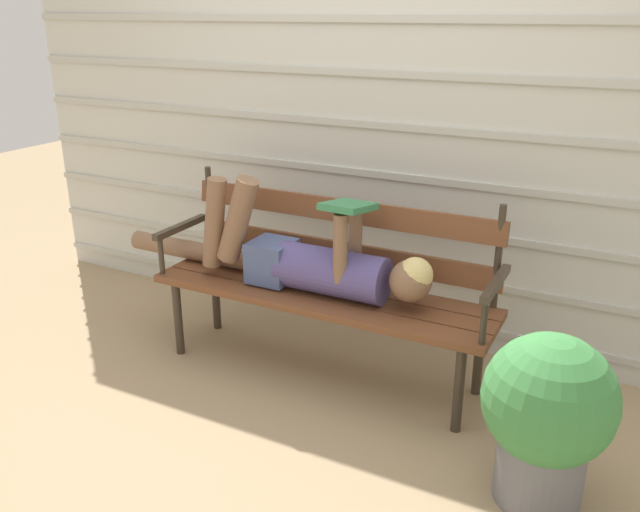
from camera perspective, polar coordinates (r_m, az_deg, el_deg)
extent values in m
plane|color=tan|center=(3.23, -0.89, -10.87)|extent=(12.00, 12.00, 0.00)
cube|color=beige|center=(3.44, 4.69, 11.41)|extent=(4.51, 0.06, 2.28)
cube|color=#B7B7AD|center=(3.71, 4.02, -4.34)|extent=(4.51, 0.02, 0.04)
cube|color=#B7B7AD|center=(3.61, 4.12, -0.68)|extent=(4.51, 0.02, 0.04)
cube|color=#B7B7AD|center=(3.52, 4.23, 3.16)|extent=(4.51, 0.02, 0.04)
cube|color=#B7B7AD|center=(3.46, 4.34, 7.18)|extent=(4.51, 0.02, 0.04)
cube|color=#B7B7AD|center=(3.41, 4.45, 11.33)|extent=(4.51, 0.02, 0.04)
cube|color=#B7B7AD|center=(3.37, 4.57, 15.58)|extent=(4.51, 0.02, 0.04)
cube|color=#B7B7AD|center=(3.36, 4.70, 19.89)|extent=(4.51, 0.02, 0.04)
cube|color=brown|center=(3.01, -1.23, -4.38)|extent=(1.68, 0.13, 0.04)
cube|color=brown|center=(3.12, 0.00, -3.40)|extent=(1.68, 0.13, 0.04)
cube|color=brown|center=(3.24, 1.15, -2.50)|extent=(1.68, 0.13, 0.04)
cube|color=brown|center=(3.23, 1.66, 0.32)|extent=(1.61, 0.05, 0.11)
cube|color=brown|center=(3.16, 1.70, 4.01)|extent=(1.61, 0.05, 0.11)
cylinder|color=#382D23|center=(3.58, -9.53, 3.91)|extent=(0.03, 0.03, 0.48)
cylinder|color=#382D23|center=(2.97, 15.23, -0.10)|extent=(0.03, 0.03, 0.48)
cylinder|color=#382D23|center=(3.46, -12.24, -5.32)|extent=(0.04, 0.04, 0.40)
cylinder|color=#382D23|center=(2.85, 11.97, -11.31)|extent=(0.04, 0.04, 0.40)
cylinder|color=#382D23|center=(3.70, -9.05, -3.38)|extent=(0.04, 0.04, 0.40)
cylinder|color=#382D23|center=(3.13, 13.65, -8.39)|extent=(0.04, 0.04, 0.40)
cube|color=#382D23|center=(3.47, -12.05, 2.48)|extent=(0.04, 0.40, 0.03)
cylinder|color=#382D23|center=(3.38, -13.66, 0.09)|extent=(0.03, 0.03, 0.20)
cube|color=#382D23|center=(2.79, 15.05, -2.32)|extent=(0.04, 0.40, 0.03)
cylinder|color=#382D23|center=(2.68, 14.05, -5.52)|extent=(0.03, 0.03, 0.20)
cylinder|color=#514784|center=(3.04, 1.05, -1.42)|extent=(0.53, 0.22, 0.22)
cube|color=#475684|center=(3.19, -4.17, -0.41)|extent=(0.20, 0.21, 0.20)
sphere|color=brown|center=(2.90, 7.88, -2.17)|extent=(0.19, 0.19, 0.19)
sphere|color=#E0C67A|center=(2.88, 8.28, -1.62)|extent=(0.16, 0.16, 0.16)
cylinder|color=brown|center=(3.15, -7.16, 3.14)|extent=(0.24, 0.11, 0.44)
cylinder|color=brown|center=(3.24, -9.16, 2.87)|extent=(0.16, 0.09, 0.46)
cylinder|color=brown|center=(3.52, -10.57, 0.40)|extent=(0.83, 0.10, 0.10)
cylinder|color=brown|center=(2.89, 1.77, 0.67)|extent=(0.06, 0.06, 0.31)
cylinder|color=brown|center=(3.02, 3.08, 1.59)|extent=(0.06, 0.06, 0.31)
cube|color=#337A4C|center=(2.90, 2.49, 4.34)|extent=(0.20, 0.26, 0.06)
cylinder|color=slate|center=(2.62, 18.51, -17.18)|extent=(0.31, 0.31, 0.25)
sphere|color=#3D8442|center=(2.46, 19.30, -11.66)|extent=(0.47, 0.47, 0.47)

